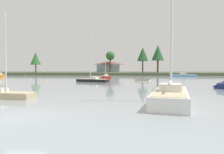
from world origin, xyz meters
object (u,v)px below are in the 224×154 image
sailboat_skyblue (184,76)px  mooring_buoy_yellow (46,81)px  sailboat_white (170,99)px  sailboat_black (93,81)px  sailboat_sand (2,96)px  sailboat_red (106,78)px  dinghy_cream (143,80)px

sailboat_skyblue → mooring_buoy_yellow: bearing=-140.4°
sailboat_skyblue → mooring_buoy_yellow: (-35.35, -29.26, -0.16)m
sailboat_white → mooring_buoy_yellow: bearing=129.0°
sailboat_black → sailboat_sand: size_ratio=1.23×
sailboat_black → sailboat_sand: (-4.31, -23.83, -0.03)m
sailboat_red → sailboat_skyblue: bearing=28.8°
dinghy_cream → sailboat_skyblue: size_ratio=0.36×
sailboat_white → sailboat_sand: 14.94m
sailboat_sand → dinghy_cream: 31.98m
sailboat_skyblue → mooring_buoy_yellow: size_ratio=24.84×
sailboat_black → sailboat_white: (10.55, -25.36, 0.06)m
sailboat_white → dinghy_cream: 29.92m
sailboat_sand → mooring_buoy_yellow: size_ratio=19.38×
sailboat_skyblue → sailboat_white: bearing=-105.6°
sailboat_black → sailboat_white: sailboat_white is taller
sailboat_red → sailboat_sand: (-5.35, -39.05, -0.03)m
sailboat_black → sailboat_white: 27.46m
sailboat_red → sailboat_white: 41.68m
sailboat_sand → dinghy_cream: size_ratio=2.16×
sailboat_black → sailboat_red: sailboat_black is taller
sailboat_white → sailboat_skyblue: 56.24m
sailboat_red → sailboat_skyblue: size_ratio=0.95×
sailboat_white → mooring_buoy_yellow: (-20.20, 24.90, -0.20)m
sailboat_red → sailboat_sand: 39.42m
sailboat_white → sailboat_red: bearing=103.2°
sailboat_black → sailboat_red: (1.04, 15.22, 0.00)m
sailboat_skyblue → sailboat_black: bearing=-131.7°
sailboat_white → sailboat_sand: sailboat_white is taller
dinghy_cream → sailboat_sand: bearing=-117.4°
dinghy_cream → sailboat_white: bearing=-89.7°
dinghy_cream → mooring_buoy_yellow: 20.68m
sailboat_black → sailboat_skyblue: (25.70, 28.80, 0.02)m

